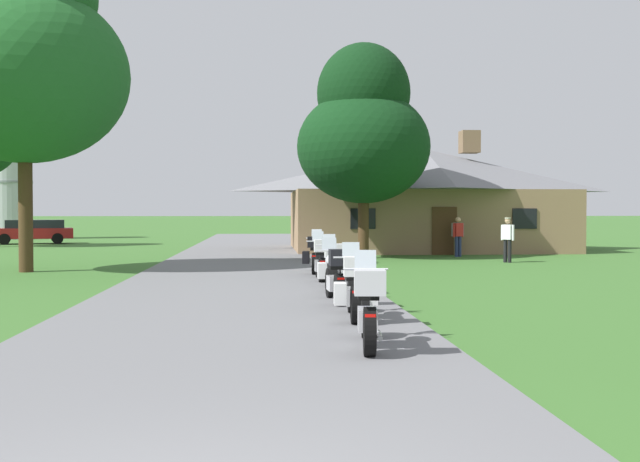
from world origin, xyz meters
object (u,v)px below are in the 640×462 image
object	(u,v)px
tree_left_near	(24,50)
bystander_red_shirt_beside_signpost	(458,235)
motorcycle_silver_third_in_row	(335,275)
tree_by_lodge_front	(364,131)
motorcycle_blue_nearest_to_camera	(368,307)
motorcycle_green_fifth_in_row	(320,259)
bystander_white_shirt_by_tree	(508,237)
metal_silo_distant	(9,177)
parked_red_suv_far_left	(32,231)
motorcycle_orange_farthest_in_row	(315,255)
bystander_gray_shirt_near_lodge	(458,234)
motorcycle_green_second_in_row	(354,288)
motorcycle_silver_fourth_in_row	(332,267)

from	to	relation	value
tree_left_near	bystander_red_shirt_beside_signpost	bearing A→B (deg)	23.61
motorcycle_silver_third_in_row	tree_by_lodge_front	distance (m)	16.21
motorcycle_blue_nearest_to_camera	motorcycle_green_fifth_in_row	world-z (taller)	same
bystander_white_shirt_by_tree	metal_silo_distant	size ratio (longest dim) A/B	0.20
motorcycle_blue_nearest_to_camera	parked_red_suv_far_left	world-z (taller)	parked_red_suv_far_left
motorcycle_orange_farthest_in_row	tree_left_near	distance (m)	11.22
tree_by_lodge_front	bystander_gray_shirt_near_lodge	bearing A→B (deg)	20.41
motorcycle_blue_nearest_to_camera	motorcycle_orange_farthest_in_row	distance (m)	12.61
motorcycle_blue_nearest_to_camera	bystander_red_shirt_beside_signpost	world-z (taller)	bystander_red_shirt_beside_signpost
motorcycle_green_second_in_row	tree_by_lodge_front	distance (m)	18.62
bystander_red_shirt_beside_signpost	tree_left_near	bearing A→B (deg)	-1.09
motorcycle_green_second_in_row	motorcycle_silver_fourth_in_row	world-z (taller)	same
motorcycle_green_fifth_in_row	bystander_gray_shirt_near_lodge	distance (m)	13.74
motorcycle_green_fifth_in_row	metal_silo_distant	bearing A→B (deg)	119.72
motorcycle_silver_third_in_row	motorcycle_orange_farthest_in_row	world-z (taller)	same
motorcycle_silver_fourth_in_row	metal_silo_distant	world-z (taller)	metal_silo_distant
motorcycle_blue_nearest_to_camera	motorcycle_silver_third_in_row	world-z (taller)	same
motorcycle_orange_farthest_in_row	metal_silo_distant	bearing A→B (deg)	127.70
bystander_white_shirt_by_tree	parked_red_suv_far_left	distance (m)	28.76
motorcycle_blue_nearest_to_camera	bystander_gray_shirt_near_lodge	size ratio (longest dim) A/B	1.25
bystander_gray_shirt_near_lodge	bystander_white_shirt_by_tree	world-z (taller)	bystander_white_shirt_by_tree
bystander_white_shirt_by_tree	parked_red_suv_far_left	world-z (taller)	bystander_white_shirt_by_tree
bystander_white_shirt_by_tree	tree_by_lodge_front	world-z (taller)	tree_by_lodge_front
motorcycle_blue_nearest_to_camera	motorcycle_silver_fourth_in_row	distance (m)	7.65
bystander_gray_shirt_near_lodge	bystander_red_shirt_beside_signpost	size ratio (longest dim) A/B	1.00
motorcycle_blue_nearest_to_camera	motorcycle_silver_third_in_row	xyz separation A→B (m)	(0.04, 5.26, 0.00)
motorcycle_silver_third_in_row	tree_left_near	xyz separation A→B (m)	(-8.96, 9.18, 6.37)
bystander_white_shirt_by_tree	tree_left_near	distance (m)	17.95
motorcycle_silver_fourth_in_row	parked_red_suv_far_left	distance (m)	31.67
motorcycle_green_fifth_in_row	bystander_gray_shirt_near_lodge	xyz separation A→B (m)	(6.84, 11.91, 0.31)
motorcycle_green_second_in_row	motorcycle_silver_third_in_row	world-z (taller)	same
motorcycle_blue_nearest_to_camera	metal_silo_distant	xyz separation A→B (m)	(-18.77, 43.59, 3.64)
motorcycle_green_fifth_in_row	tree_by_lodge_front	xyz separation A→B (m)	(2.52, 10.31, 4.55)
bystander_red_shirt_beside_signpost	metal_silo_distant	world-z (taller)	metal_silo_distant
metal_silo_distant	parked_red_suv_far_left	bearing A→B (deg)	-64.44
motorcycle_green_fifth_in_row	metal_silo_distant	size ratio (longest dim) A/B	0.24
motorcycle_silver_third_in_row	bystander_gray_shirt_near_lodge	distance (m)	18.30
tree_by_lodge_front	motorcycle_orange_farthest_in_row	bearing A→B (deg)	-107.37
motorcycle_silver_fourth_in_row	tree_by_lodge_front	xyz separation A→B (m)	(2.44, 12.96, 4.57)
tree_left_near	bystander_gray_shirt_near_lodge	bearing A→B (deg)	26.07
motorcycle_green_second_in_row	motorcycle_green_fifth_in_row	size ratio (longest dim) A/B	1.00
tree_by_lodge_front	bystander_red_shirt_beside_signpost	bearing A→B (deg)	9.45
bystander_red_shirt_beside_signpost	motorcycle_silver_third_in_row	bearing A→B (deg)	42.65
motorcycle_silver_third_in_row	motorcycle_silver_fourth_in_row	size ratio (longest dim) A/B	1.00
motorcycle_blue_nearest_to_camera	motorcycle_orange_farthest_in_row	size ratio (longest dim) A/B	1.00
motorcycle_blue_nearest_to_camera	bystander_gray_shirt_near_lodge	xyz separation A→B (m)	(6.95, 22.21, 0.31)
tree_by_lodge_front	motorcycle_silver_fourth_in_row	bearing A→B (deg)	-100.67
bystander_gray_shirt_near_lodge	tree_by_lodge_front	distance (m)	6.26
motorcycle_green_fifth_in_row	bystander_white_shirt_by_tree	bearing A→B (deg)	44.41
motorcycle_green_second_in_row	bystander_gray_shirt_near_lodge	world-z (taller)	bystander_gray_shirt_near_lodge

